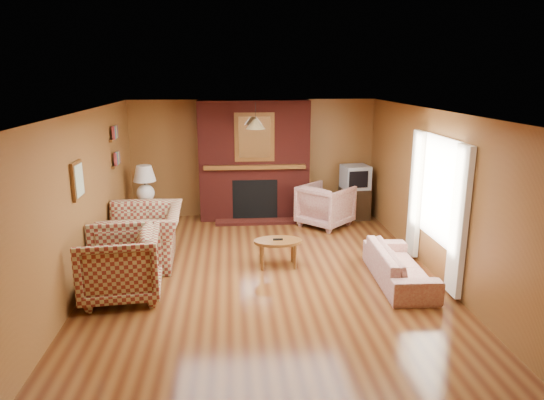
{
  "coord_description": "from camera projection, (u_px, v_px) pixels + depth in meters",
  "views": [
    {
      "loc": [
        -0.47,
        -6.67,
        2.89
      ],
      "look_at": [
        0.16,
        0.6,
        0.99
      ],
      "focal_mm": 32.0,
      "sensor_mm": 36.0,
      "label": 1
    }
  ],
  "objects": [
    {
      "name": "floor",
      "position": [
        265.0,
        275.0,
        7.2
      ],
      "size": [
        6.5,
        6.5,
        0.0
      ],
      "primitive_type": "plane",
      "color": "#4D2410",
      "rests_on": "ground"
    },
    {
      "name": "ceiling",
      "position": [
        264.0,
        111.0,
        6.59
      ],
      "size": [
        6.5,
        6.5,
        0.0
      ],
      "primitive_type": "plane",
      "rotation": [
        3.14,
        0.0,
        0.0
      ],
      "color": "white",
      "rests_on": "wall_back"
    },
    {
      "name": "wall_back",
      "position": [
        253.0,
        158.0,
        10.03
      ],
      "size": [
        6.5,
        0.0,
        6.5
      ],
      "primitive_type": "plane",
      "rotation": [
        1.57,
        0.0,
        0.0
      ],
      "color": "brown",
      "rests_on": "floor"
    },
    {
      "name": "wall_front",
      "position": [
        294.0,
        299.0,
        3.76
      ],
      "size": [
        6.5,
        0.0,
        6.5
      ],
      "primitive_type": "plane",
      "rotation": [
        -1.57,
        0.0,
        0.0
      ],
      "color": "brown",
      "rests_on": "floor"
    },
    {
      "name": "wall_left",
      "position": [
        84.0,
        200.0,
        6.69
      ],
      "size": [
        0.0,
        6.5,
        6.5
      ],
      "primitive_type": "plane",
      "rotation": [
        1.57,
        0.0,
        1.57
      ],
      "color": "brown",
      "rests_on": "floor"
    },
    {
      "name": "wall_right",
      "position": [
        434.0,
        193.0,
        7.1
      ],
      "size": [
        0.0,
        6.5,
        6.5
      ],
      "primitive_type": "plane",
      "rotation": [
        1.57,
        0.0,
        -1.57
      ],
      "color": "brown",
      "rests_on": "floor"
    },
    {
      "name": "fireplace",
      "position": [
        254.0,
        161.0,
        9.78
      ],
      "size": [
        2.2,
        0.82,
        2.4
      ],
      "color": "#4D1510",
      "rests_on": "floor"
    },
    {
      "name": "window_right",
      "position": [
        436.0,
        201.0,
        6.92
      ],
      "size": [
        0.1,
        1.85,
        2.0
      ],
      "color": "beige",
      "rests_on": "wall_right"
    },
    {
      "name": "bookshelf",
      "position": [
        117.0,
        147.0,
        8.41
      ],
      "size": [
        0.09,
        0.55,
        0.71
      ],
      "color": "brown",
      "rests_on": "wall_left"
    },
    {
      "name": "botanical_print",
      "position": [
        78.0,
        180.0,
        6.31
      ],
      "size": [
        0.05,
        0.4,
        0.5
      ],
      "color": "brown",
      "rests_on": "wall_left"
    },
    {
      "name": "pendant_light",
      "position": [
        256.0,
        124.0,
        8.91
      ],
      "size": [
        0.36,
        0.36,
        0.48
      ],
      "color": "black",
      "rests_on": "ceiling"
    },
    {
      "name": "plaid_loveseat",
      "position": [
        144.0,
        236.0,
        7.56
      ],
      "size": [
        1.24,
        1.4,
        0.87
      ],
      "primitive_type": "imported",
      "rotation": [
        0.0,
        0.0,
        -1.52
      ],
      "color": "maroon",
      "rests_on": "floor"
    },
    {
      "name": "plaid_armchair",
      "position": [
        120.0,
        264.0,
        6.37
      ],
      "size": [
        1.11,
        1.09,
        0.93
      ],
      "primitive_type": "imported",
      "rotation": [
        0.0,
        0.0,
        -1.47
      ],
      "color": "maroon",
      "rests_on": "floor"
    },
    {
      "name": "floral_sofa",
      "position": [
        399.0,
        265.0,
        6.91
      ],
      "size": [
        0.72,
        1.71,
        0.49
      ],
      "primitive_type": "imported",
      "rotation": [
        0.0,
        0.0,
        1.53
      ],
      "color": "#C1AF96",
      "rests_on": "floor"
    },
    {
      "name": "floral_armchair",
      "position": [
        325.0,
        205.0,
        9.45
      ],
      "size": [
        1.25,
        1.25,
        0.82
      ],
      "primitive_type": "imported",
      "rotation": [
        0.0,
        0.0,
        2.34
      ],
      "color": "#C1AF96",
      "rests_on": "floor"
    },
    {
      "name": "coffee_table",
      "position": [
        278.0,
        244.0,
        7.45
      ],
      "size": [
        0.74,
        0.46,
        0.44
      ],
      "color": "brown",
      "rests_on": "floor"
    },
    {
      "name": "side_table",
      "position": [
        147.0,
        215.0,
        9.32
      ],
      "size": [
        0.43,
        0.43,
        0.53
      ],
      "primitive_type": "cube",
      "rotation": [
        0.0,
        0.0,
        -0.09
      ],
      "color": "brown",
      "rests_on": "floor"
    },
    {
      "name": "table_lamp",
      "position": [
        145.0,
        182.0,
        9.15
      ],
      "size": [
        0.43,
        0.43,
        0.7
      ],
      "color": "silver",
      "rests_on": "side_table"
    },
    {
      "name": "tv_stand",
      "position": [
        354.0,
        203.0,
        9.99
      ],
      "size": [
        0.59,
        0.54,
        0.63
      ],
      "primitive_type": "cube",
      "rotation": [
        0.0,
        0.0,
        -0.03
      ],
      "color": "black",
      "rests_on": "floor"
    },
    {
      "name": "crt_tv",
      "position": [
        355.0,
        177.0,
        9.84
      ],
      "size": [
        0.57,
        0.57,
        0.47
      ],
      "color": "#9EA1A5",
      "rests_on": "tv_stand"
    }
  ]
}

